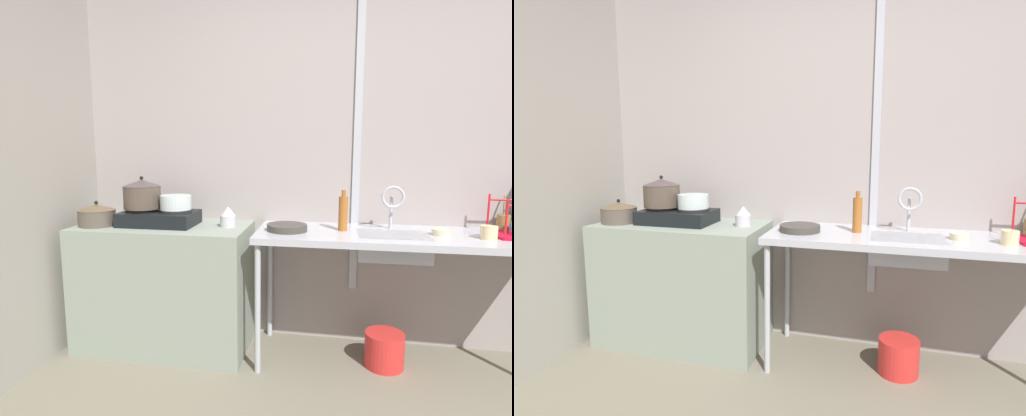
% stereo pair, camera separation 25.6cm
% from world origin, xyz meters
% --- Properties ---
extents(wall_back, '(4.88, 0.10, 2.52)m').
position_xyz_m(wall_back, '(0.00, 1.71, 1.26)').
color(wall_back, '#9A928E').
rests_on(wall_back, ground).
extents(wall_metal_strip, '(0.05, 0.01, 2.02)m').
position_xyz_m(wall_metal_strip, '(-0.13, 1.65, 1.39)').
color(wall_metal_strip, '#ABAFB7').
extents(counter_concrete, '(1.13, 0.58, 0.84)m').
position_xyz_m(counter_concrete, '(-1.39, 1.37, 0.42)').
color(counter_concrete, gray).
rests_on(counter_concrete, ground).
extents(counter_sink, '(1.77, 0.58, 0.84)m').
position_xyz_m(counter_sink, '(0.14, 1.37, 0.78)').
color(counter_sink, '#ABAFB7').
rests_on(counter_sink, ground).
extents(stove, '(0.49, 0.32, 0.11)m').
position_xyz_m(stove, '(-1.42, 1.37, 0.89)').
color(stove, black).
rests_on(stove, counter_concrete).
extents(pot_on_left_burner, '(0.25, 0.25, 0.22)m').
position_xyz_m(pot_on_left_burner, '(-1.53, 1.37, 1.04)').
color(pot_on_left_burner, '#4C4135').
rests_on(pot_on_left_burner, stove).
extents(pot_on_right_burner, '(0.21, 0.21, 0.09)m').
position_xyz_m(pot_on_right_burner, '(-1.30, 1.37, 0.99)').
color(pot_on_right_burner, silver).
rests_on(pot_on_right_burner, stove).
extents(pot_beside_stove, '(0.24, 0.24, 0.16)m').
position_xyz_m(pot_beside_stove, '(-1.82, 1.27, 0.91)').
color(pot_beside_stove, '#534940').
rests_on(pot_beside_stove, counter_concrete).
extents(percolator, '(0.11, 0.11, 0.13)m').
position_xyz_m(percolator, '(-0.95, 1.39, 0.90)').
color(percolator, '#BCB9C2').
rests_on(percolator, counter_concrete).
extents(sink_basin, '(0.41, 0.30, 0.14)m').
position_xyz_m(sink_basin, '(0.07, 1.33, 0.77)').
color(sink_basin, '#ABAFB7').
rests_on(sink_basin, counter_sink).
extents(faucet, '(0.14, 0.08, 0.28)m').
position_xyz_m(faucet, '(0.08, 1.46, 1.03)').
color(faucet, '#ABAFB7').
rests_on(faucet, counter_sink).
extents(frying_pan, '(0.25, 0.25, 0.04)m').
position_xyz_m(frying_pan, '(-0.56, 1.33, 0.86)').
color(frying_pan, '#3C3832').
rests_on(frying_pan, counter_sink).
extents(cup_by_rack, '(0.09, 0.09, 0.08)m').
position_xyz_m(cup_by_rack, '(0.58, 1.30, 0.87)').
color(cup_by_rack, beige).
rests_on(cup_by_rack, counter_sink).
extents(small_bowl_on_drainboard, '(0.11, 0.11, 0.04)m').
position_xyz_m(small_bowl_on_drainboard, '(0.35, 1.36, 0.85)').
color(small_bowl_on_drainboard, beige).
rests_on(small_bowl_on_drainboard, counter_sink).
extents(bottle_by_sink, '(0.06, 0.06, 0.25)m').
position_xyz_m(bottle_by_sink, '(-0.22, 1.40, 0.95)').
color(bottle_by_sink, '#9B5923').
rests_on(bottle_by_sink, counter_sink).
extents(bucket_on_floor, '(0.24, 0.24, 0.21)m').
position_xyz_m(bucket_on_floor, '(0.05, 1.32, 0.11)').
color(bucket_on_floor, red).
rests_on(bucket_on_floor, ground).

